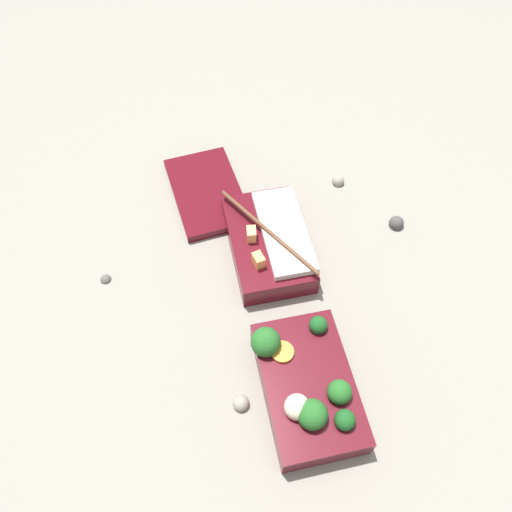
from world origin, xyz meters
name	(u,v)px	position (x,y,z in m)	size (l,w,h in m)	color
ground_plane	(283,308)	(0.00, 0.00, 0.00)	(3.00, 3.00, 0.00)	gray
bento_tray_vegetable	(305,385)	(-0.14, 0.00, 0.03)	(0.20, 0.13, 0.08)	#510F19
bento_tray_rice	(270,242)	(0.11, 0.00, 0.03)	(0.20, 0.12, 0.06)	#510F19
bento_lid	(207,192)	(0.26, 0.08, 0.01)	(0.20, 0.12, 0.02)	#510F19
pebble_0	(338,181)	(0.24, -0.17, 0.01)	(0.02, 0.02, 0.02)	gray
pebble_1	(241,403)	(-0.14, 0.10, 0.01)	(0.02, 0.02, 0.02)	gray
pebble_2	(396,223)	(0.12, -0.24, 0.01)	(0.03, 0.03, 0.03)	#474442
pebble_3	(105,278)	(0.11, 0.27, 0.00)	(0.02, 0.02, 0.02)	#595651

